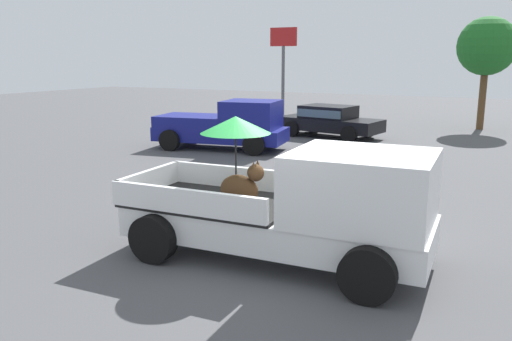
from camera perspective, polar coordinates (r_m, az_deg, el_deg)
The scene contains 6 objects.
ground_plane at distance 8.78m, azimuth 2.14°, elevation -9.59°, with size 80.00×80.00×0.00m, color #4C4C4F.
pickup_truck_main at distance 8.31m, azimuth 5.15°, elevation -3.86°, with size 5.13×2.45×2.35m.
pickup_truck_red at distance 18.97m, azimuth -3.35°, elevation 5.00°, with size 5.03×2.78×1.80m.
parked_sedan_near at distance 22.15m, azimuth 8.08°, elevation 5.60°, with size 4.54×2.52×1.33m.
motel_sign at distance 26.39m, azimuth 3.03°, elevation 12.47°, with size 1.40×0.16×4.76m.
tree_by_lot at distance 26.42m, azimuth 24.13°, elevation 12.34°, with size 2.66×2.66×5.15m.
Camera 1 is at (3.43, -7.39, 3.27)m, focal length 36.25 mm.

